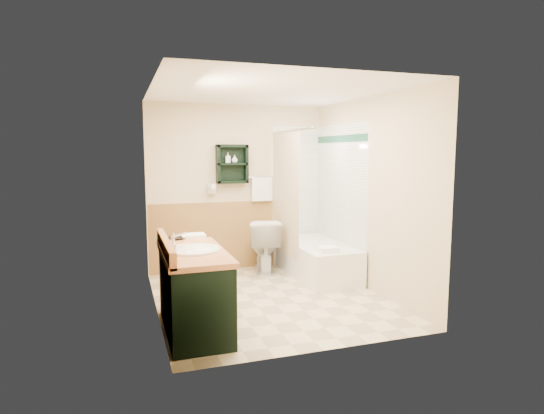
{
  "coord_description": "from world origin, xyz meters",
  "views": [
    {
      "loc": [
        -1.64,
        -4.94,
        1.73
      ],
      "look_at": [
        0.09,
        0.2,
        1.06
      ],
      "focal_mm": 30.0,
      "sensor_mm": 36.0,
      "label": 1
    }
  ],
  "objects_px": {
    "hair_dryer": "(211,189)",
    "wall_shelf": "(232,164)",
    "toilet": "(264,246)",
    "soap_bottle_a": "(228,161)",
    "vanity": "(194,291)",
    "bathtub": "(317,260)",
    "soap_bottle_b": "(235,160)",
    "vanity_book": "(169,230)"
  },
  "relations": [
    {
      "from": "hair_dryer",
      "to": "vanity_book",
      "type": "xyz_separation_m",
      "value": [
        -0.76,
        -1.5,
        -0.31
      ]
    },
    {
      "from": "vanity",
      "to": "vanity_book",
      "type": "distance_m",
      "value": 0.81
    },
    {
      "from": "soap_bottle_a",
      "to": "hair_dryer",
      "type": "bearing_deg",
      "value": 172.88
    },
    {
      "from": "soap_bottle_a",
      "to": "vanity",
      "type": "bearing_deg",
      "value": -111.83
    },
    {
      "from": "wall_shelf",
      "to": "soap_bottle_b",
      "type": "distance_m",
      "value": 0.07
    },
    {
      "from": "wall_shelf",
      "to": "soap_bottle_a",
      "type": "xyz_separation_m",
      "value": [
        -0.06,
        -0.01,
        0.05
      ]
    },
    {
      "from": "vanity",
      "to": "soap_bottle_b",
      "type": "bearing_deg",
      "value": 65.95
    },
    {
      "from": "toilet",
      "to": "vanity_book",
      "type": "bearing_deg",
      "value": 52.87
    },
    {
      "from": "hair_dryer",
      "to": "vanity_book",
      "type": "distance_m",
      "value": 1.71
    },
    {
      "from": "wall_shelf",
      "to": "vanity",
      "type": "distance_m",
      "value": 2.55
    },
    {
      "from": "toilet",
      "to": "soap_bottle_a",
      "type": "relative_size",
      "value": 5.3
    },
    {
      "from": "vanity",
      "to": "toilet",
      "type": "relative_size",
      "value": 1.59
    },
    {
      "from": "bathtub",
      "to": "soap_bottle_b",
      "type": "bearing_deg",
      "value": 145.13
    },
    {
      "from": "hair_dryer",
      "to": "soap_bottle_a",
      "type": "bearing_deg",
      "value": -7.12
    },
    {
      "from": "bathtub",
      "to": "soap_bottle_b",
      "type": "height_order",
      "value": "soap_bottle_b"
    },
    {
      "from": "toilet",
      "to": "vanity",
      "type": "bearing_deg",
      "value": 67.62
    },
    {
      "from": "wall_shelf",
      "to": "hair_dryer",
      "type": "height_order",
      "value": "wall_shelf"
    },
    {
      "from": "vanity",
      "to": "vanity_book",
      "type": "bearing_deg",
      "value": 104.99
    },
    {
      "from": "toilet",
      "to": "vanity_book",
      "type": "height_order",
      "value": "vanity_book"
    },
    {
      "from": "vanity",
      "to": "soap_bottle_a",
      "type": "xyz_separation_m",
      "value": [
        0.84,
        2.08,
        1.2
      ]
    },
    {
      "from": "wall_shelf",
      "to": "vanity",
      "type": "xyz_separation_m",
      "value": [
        -0.89,
        -2.09,
        -1.15
      ]
    },
    {
      "from": "hair_dryer",
      "to": "soap_bottle_b",
      "type": "relative_size",
      "value": 2.18
    },
    {
      "from": "hair_dryer",
      "to": "vanity",
      "type": "distance_m",
      "value": 2.34
    },
    {
      "from": "vanity_book",
      "to": "soap_bottle_b",
      "type": "height_order",
      "value": "soap_bottle_b"
    },
    {
      "from": "hair_dryer",
      "to": "soap_bottle_a",
      "type": "distance_m",
      "value": 0.47
    },
    {
      "from": "toilet",
      "to": "wall_shelf",
      "type": "bearing_deg",
      "value": -17.92
    },
    {
      "from": "soap_bottle_b",
      "to": "hair_dryer",
      "type": "bearing_deg",
      "value": 174.89
    },
    {
      "from": "hair_dryer",
      "to": "vanity",
      "type": "height_order",
      "value": "hair_dryer"
    },
    {
      "from": "wall_shelf",
      "to": "toilet",
      "type": "bearing_deg",
      "value": -30.36
    },
    {
      "from": "hair_dryer",
      "to": "wall_shelf",
      "type": "bearing_deg",
      "value": -4.76
    },
    {
      "from": "bathtub",
      "to": "soap_bottle_a",
      "type": "bearing_deg",
      "value": 147.56
    },
    {
      "from": "wall_shelf",
      "to": "bathtub",
      "type": "relative_size",
      "value": 0.37
    },
    {
      "from": "hair_dryer",
      "to": "toilet",
      "type": "relative_size",
      "value": 0.31
    },
    {
      "from": "wall_shelf",
      "to": "vanity_book",
      "type": "bearing_deg",
      "value": -125.73
    },
    {
      "from": "vanity",
      "to": "vanity_book",
      "type": "height_order",
      "value": "vanity_book"
    },
    {
      "from": "hair_dryer",
      "to": "soap_bottle_a",
      "type": "relative_size",
      "value": 1.63
    },
    {
      "from": "bathtub",
      "to": "soap_bottle_a",
      "type": "height_order",
      "value": "soap_bottle_a"
    },
    {
      "from": "toilet",
      "to": "soap_bottle_b",
      "type": "xyz_separation_m",
      "value": [
        -0.36,
        0.23,
        1.22
      ]
    },
    {
      "from": "vanity_book",
      "to": "soap_bottle_a",
      "type": "relative_size",
      "value": 1.39
    },
    {
      "from": "toilet",
      "to": "soap_bottle_b",
      "type": "distance_m",
      "value": 1.3
    },
    {
      "from": "hair_dryer",
      "to": "toilet",
      "type": "distance_m",
      "value": 1.1
    },
    {
      "from": "vanity_book",
      "to": "bathtub",
      "type": "bearing_deg",
      "value": 10.73
    }
  ]
}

